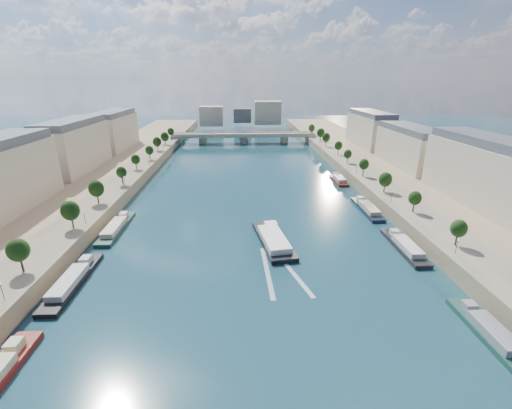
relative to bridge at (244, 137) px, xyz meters
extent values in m
plane|color=#0E363D|center=(0.00, -138.63, -5.08)|extent=(700.00, 700.00, 0.00)
cube|color=#9E8460|center=(-72.00, -138.63, -2.58)|extent=(44.00, 520.00, 5.00)
cube|color=#9E8460|center=(72.00, -138.63, -2.58)|extent=(44.00, 520.00, 5.00)
cube|color=gray|center=(-57.00, -138.63, -0.03)|extent=(14.00, 520.00, 0.10)
cube|color=gray|center=(57.00, -138.63, -0.03)|extent=(14.00, 520.00, 0.10)
cylinder|color=#382B1E|center=(-55.00, -196.63, 1.83)|extent=(0.50, 0.50, 3.82)
ellipsoid|color=black|center=(-55.00, -196.63, 5.42)|extent=(4.80, 4.80, 5.52)
cylinder|color=#382B1E|center=(-55.00, -172.63, 1.83)|extent=(0.50, 0.50, 3.82)
ellipsoid|color=black|center=(-55.00, -172.63, 5.42)|extent=(4.80, 4.80, 5.52)
cylinder|color=#382B1E|center=(-55.00, -148.63, 1.83)|extent=(0.50, 0.50, 3.82)
ellipsoid|color=black|center=(-55.00, -148.63, 5.42)|extent=(4.80, 4.80, 5.52)
cylinder|color=#382B1E|center=(-55.00, -124.63, 1.83)|extent=(0.50, 0.50, 3.82)
ellipsoid|color=black|center=(-55.00, -124.63, 5.42)|extent=(4.80, 4.80, 5.52)
cylinder|color=#382B1E|center=(-55.00, -100.63, 1.83)|extent=(0.50, 0.50, 3.82)
ellipsoid|color=black|center=(-55.00, -100.63, 5.42)|extent=(4.80, 4.80, 5.52)
cylinder|color=#382B1E|center=(-55.00, -76.63, 1.83)|extent=(0.50, 0.50, 3.82)
ellipsoid|color=black|center=(-55.00, -76.63, 5.42)|extent=(4.80, 4.80, 5.52)
cylinder|color=#382B1E|center=(-55.00, -52.63, 1.83)|extent=(0.50, 0.50, 3.82)
ellipsoid|color=black|center=(-55.00, -52.63, 5.42)|extent=(4.80, 4.80, 5.52)
cylinder|color=#382B1E|center=(-55.00, -28.63, 1.83)|extent=(0.50, 0.50, 3.82)
ellipsoid|color=black|center=(-55.00, -28.63, 5.42)|extent=(4.80, 4.80, 5.52)
cylinder|color=#382B1E|center=(-55.00, -4.63, 1.83)|extent=(0.50, 0.50, 3.82)
ellipsoid|color=black|center=(-55.00, -4.63, 5.42)|extent=(4.80, 4.80, 5.52)
cylinder|color=#382B1E|center=(55.00, -188.63, 1.83)|extent=(0.50, 0.50, 3.82)
ellipsoid|color=black|center=(55.00, -188.63, 5.42)|extent=(4.80, 4.80, 5.52)
cylinder|color=#382B1E|center=(55.00, -164.63, 1.83)|extent=(0.50, 0.50, 3.82)
ellipsoid|color=black|center=(55.00, -164.63, 5.42)|extent=(4.80, 4.80, 5.52)
cylinder|color=#382B1E|center=(55.00, -140.63, 1.83)|extent=(0.50, 0.50, 3.82)
ellipsoid|color=black|center=(55.00, -140.63, 5.42)|extent=(4.80, 4.80, 5.52)
cylinder|color=#382B1E|center=(55.00, -116.63, 1.83)|extent=(0.50, 0.50, 3.82)
ellipsoid|color=black|center=(55.00, -116.63, 5.42)|extent=(4.80, 4.80, 5.52)
cylinder|color=#382B1E|center=(55.00, -92.63, 1.83)|extent=(0.50, 0.50, 3.82)
ellipsoid|color=black|center=(55.00, -92.63, 5.42)|extent=(4.80, 4.80, 5.52)
cylinder|color=#382B1E|center=(55.00, -68.63, 1.83)|extent=(0.50, 0.50, 3.82)
ellipsoid|color=black|center=(55.00, -68.63, 5.42)|extent=(4.80, 4.80, 5.52)
cylinder|color=#382B1E|center=(55.00, -44.63, 1.83)|extent=(0.50, 0.50, 3.82)
ellipsoid|color=black|center=(55.00, -44.63, 5.42)|extent=(4.80, 4.80, 5.52)
cylinder|color=#382B1E|center=(55.00, -20.63, 1.83)|extent=(0.50, 0.50, 3.82)
ellipsoid|color=black|center=(55.00, -20.63, 5.42)|extent=(4.80, 4.80, 5.52)
cylinder|color=#382B1E|center=(55.00, 3.37, 1.83)|extent=(0.50, 0.50, 3.82)
ellipsoid|color=black|center=(55.00, 3.37, 5.42)|extent=(4.80, 4.80, 5.52)
cylinder|color=black|center=(-52.50, -208.63, 1.92)|extent=(0.14, 0.14, 4.00)
sphere|color=#FFE5B2|center=(-52.50, -208.63, 4.02)|extent=(0.36, 0.36, 0.36)
cylinder|color=black|center=(-52.50, -168.63, 1.92)|extent=(0.14, 0.14, 4.00)
sphere|color=#FFE5B2|center=(-52.50, -168.63, 4.02)|extent=(0.36, 0.36, 0.36)
cylinder|color=black|center=(-52.50, -128.63, 1.92)|extent=(0.14, 0.14, 4.00)
sphere|color=#FFE5B2|center=(-52.50, -128.63, 4.02)|extent=(0.36, 0.36, 0.36)
cylinder|color=black|center=(-52.50, -88.63, 1.92)|extent=(0.14, 0.14, 4.00)
sphere|color=#FFE5B2|center=(-52.50, -88.63, 4.02)|extent=(0.36, 0.36, 0.36)
cylinder|color=black|center=(-52.50, -48.63, 1.92)|extent=(0.14, 0.14, 4.00)
sphere|color=#FFE5B2|center=(-52.50, -48.63, 4.02)|extent=(0.36, 0.36, 0.36)
cylinder|color=black|center=(52.50, -193.63, 1.92)|extent=(0.14, 0.14, 4.00)
sphere|color=#FFE5B2|center=(52.50, -193.63, 4.02)|extent=(0.36, 0.36, 0.36)
cylinder|color=black|center=(52.50, -153.63, 1.92)|extent=(0.14, 0.14, 4.00)
sphere|color=#FFE5B2|center=(52.50, -153.63, 4.02)|extent=(0.36, 0.36, 0.36)
cylinder|color=black|center=(52.50, -113.63, 1.92)|extent=(0.14, 0.14, 4.00)
sphere|color=#FFE5B2|center=(52.50, -113.63, 4.02)|extent=(0.36, 0.36, 0.36)
cylinder|color=black|center=(52.50, -73.63, 1.92)|extent=(0.14, 0.14, 4.00)
sphere|color=#FFE5B2|center=(52.50, -73.63, 4.02)|extent=(0.36, 0.36, 0.36)
cylinder|color=black|center=(52.50, -33.63, 1.92)|extent=(0.14, 0.14, 4.00)
sphere|color=#FFE5B2|center=(52.50, -33.63, 4.02)|extent=(0.36, 0.36, 0.36)
cube|color=#BFB193|center=(-85.00, -97.63, 9.92)|extent=(16.00, 52.00, 20.00)
cube|color=#474C54|center=(-85.00, -97.63, 21.52)|extent=(14.72, 50.44, 3.20)
cube|color=#BFB193|center=(-85.00, -39.63, 9.92)|extent=(16.00, 52.00, 20.00)
cube|color=#474C54|center=(-85.00, -39.63, 21.52)|extent=(14.72, 50.44, 3.20)
cube|color=#BFB193|center=(85.00, -155.63, 9.92)|extent=(16.00, 52.00, 20.00)
cube|color=#474C54|center=(85.00, -155.63, 21.52)|extent=(14.72, 50.44, 3.20)
cube|color=#BFB193|center=(85.00, -97.63, 9.92)|extent=(16.00, 52.00, 20.00)
cube|color=#474C54|center=(85.00, -97.63, 21.52)|extent=(14.72, 50.44, 3.20)
cube|color=#BFB193|center=(85.00, -39.63, 9.92)|extent=(16.00, 52.00, 20.00)
cube|color=#474C54|center=(85.00, -39.63, 21.52)|extent=(14.72, 50.44, 3.20)
cube|color=#BFB193|center=(-30.00, 71.37, 8.92)|extent=(22.00, 18.00, 18.00)
cube|color=#BFB193|center=(25.00, 81.37, 10.92)|extent=(26.00, 20.00, 22.00)
cube|color=#474C54|center=(0.00, 96.37, 6.92)|extent=(18.00, 16.00, 14.00)
cube|color=#C1B79E|center=(0.00, 0.00, 1.12)|extent=(112.00, 11.00, 2.20)
cube|color=#C1B79E|center=(0.00, -5.00, 2.62)|extent=(112.00, 0.80, 0.90)
cube|color=#C1B79E|center=(0.00, 5.00, 2.62)|extent=(112.00, 0.80, 0.90)
cylinder|color=#C1B79E|center=(-32.00, 0.00, -2.58)|extent=(6.40, 6.40, 5.00)
cylinder|color=#C1B79E|center=(0.00, 0.00, -2.58)|extent=(6.40, 6.40, 5.00)
cylinder|color=#C1B79E|center=(32.00, 0.00, -2.58)|extent=(6.40, 6.40, 5.00)
cube|color=#C1B79E|center=(-52.00, 0.00, -2.58)|extent=(6.00, 12.00, 5.00)
cube|color=#C1B79E|center=(52.00, 0.00, -2.58)|extent=(6.00, 12.00, 5.00)
cube|color=black|center=(6.55, -174.44, -4.70)|extent=(12.10, 28.52, 1.97)
cube|color=white|center=(6.55, -176.65, -2.82)|extent=(9.19, 18.75, 1.78)
cube|color=white|center=(6.55, -166.15, -2.81)|extent=(4.42, 3.89, 1.80)
cube|color=silver|center=(3.35, -191.44, -5.06)|extent=(2.09, 26.03, 0.04)
cube|color=silver|center=(9.75, -191.44, -5.06)|extent=(8.30, 25.33, 0.04)
cube|color=beige|center=(-45.50, -218.40, -2.98)|extent=(2.50, 2.84, 1.80)
cube|color=black|center=(-45.50, -195.04, -4.78)|extent=(5.00, 27.00, 1.80)
cube|color=silver|center=(-45.50, -197.20, -3.08)|extent=(4.10, 14.85, 1.60)
cube|color=silver|center=(-45.50, -186.94, -2.98)|extent=(2.50, 3.24, 1.80)
cube|color=#1A4135|center=(-45.50, -162.57, -4.78)|extent=(5.00, 27.29, 1.80)
cube|color=beige|center=(-45.50, -164.76, -3.08)|extent=(4.10, 15.01, 1.60)
cube|color=beige|center=(-45.50, -154.39, -2.98)|extent=(2.50, 3.27, 1.80)
cube|color=#1C483D|center=(45.50, -217.54, -4.78)|extent=(5.00, 20.84, 1.80)
cube|color=gray|center=(45.50, -219.21, -3.08)|extent=(4.10, 11.46, 1.60)
cube|color=gray|center=(45.50, -211.29, -2.98)|extent=(2.50, 2.50, 1.80)
cube|color=black|center=(45.50, -180.90, -4.78)|extent=(5.00, 23.95, 1.80)
cube|color=silver|center=(45.50, -182.82, -3.08)|extent=(4.10, 13.17, 1.60)
cube|color=silver|center=(45.50, -173.72, -2.98)|extent=(2.50, 2.87, 1.80)
cube|color=#162032|center=(45.50, -149.07, -4.78)|extent=(5.00, 25.17, 1.80)
cube|color=beige|center=(45.50, -151.08, -3.08)|extent=(4.10, 13.84, 1.60)
cube|color=beige|center=(45.50, -141.52, -2.98)|extent=(2.50, 3.02, 1.80)
cube|color=maroon|center=(45.50, -109.11, -4.78)|extent=(5.00, 19.56, 1.80)
cube|color=#AEB4BA|center=(45.50, -110.67, -3.08)|extent=(4.10, 10.76, 1.60)
cube|color=#AEB4BA|center=(45.50, -103.24, -2.98)|extent=(2.50, 2.35, 1.80)
camera|label=1|loc=(-3.44, -270.50, 43.14)|focal=24.00mm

